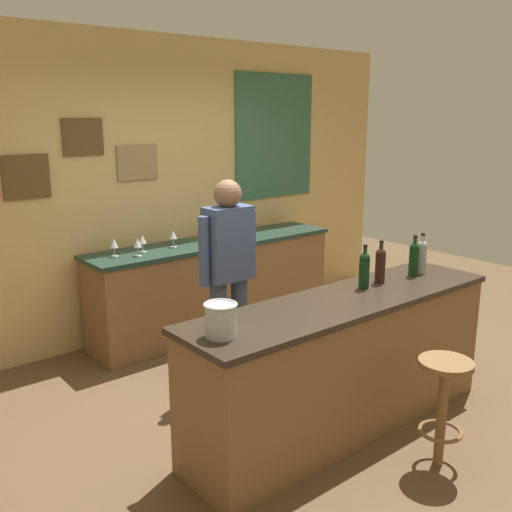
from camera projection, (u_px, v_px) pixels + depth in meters
ground_plane at (301, 403)px, 4.25m from camera, size 10.00×10.00×0.00m
back_wall at (158, 187)px, 5.45m from camera, size 6.00×0.09×2.80m
bar_counter at (343, 363)px, 3.83m from camera, size 2.39×0.60×0.92m
side_counter at (215, 285)px, 5.62m from camera, size 2.56×0.56×0.90m
bartender at (229, 269)px, 4.35m from camera, size 0.52×0.21×1.62m
bar_stool at (443, 395)px, 3.41m from camera, size 0.32×0.32×0.68m
wine_bottle_a at (364, 269)px, 3.91m from camera, size 0.07×0.07×0.31m
wine_bottle_b at (380, 264)px, 4.04m from camera, size 0.07×0.07×0.31m
wine_bottle_c at (414, 258)px, 4.22m from camera, size 0.07×0.07×0.31m
wine_bottle_d at (422, 255)px, 4.29m from camera, size 0.07×0.07×0.31m
ice_bucket at (221, 319)px, 3.06m from camera, size 0.19×0.19×0.19m
wine_glass_a at (114, 244)px, 4.87m from camera, size 0.07×0.07×0.16m
wine_glass_b at (138, 244)px, 4.89m from camera, size 0.07×0.07×0.16m
wine_glass_c at (142, 240)px, 5.03m from camera, size 0.07×0.07×0.16m
wine_glass_d at (173, 235)px, 5.22m from camera, size 0.07×0.07×0.16m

